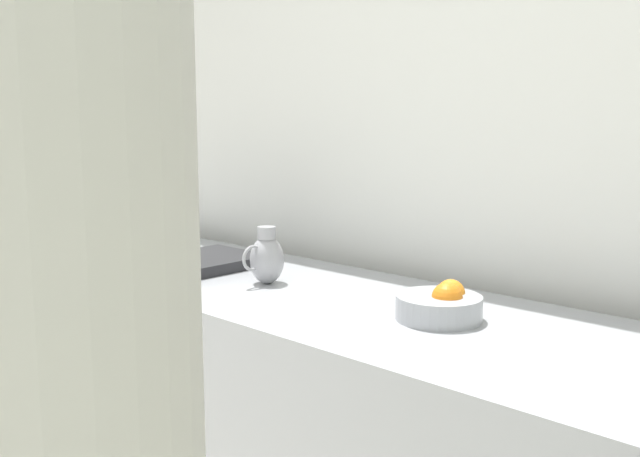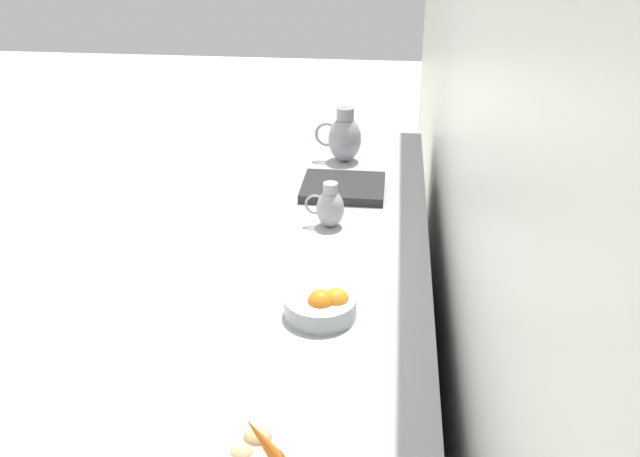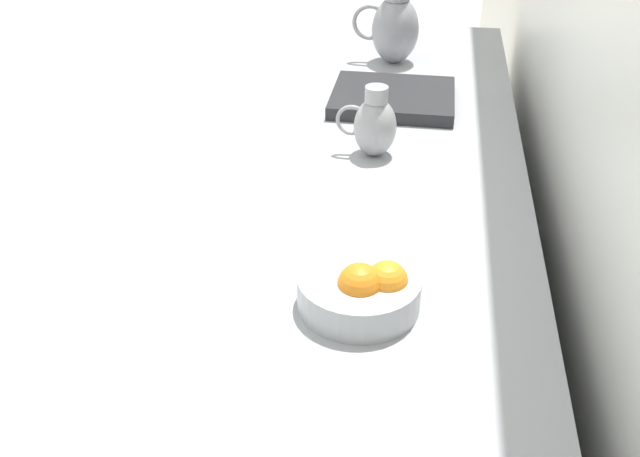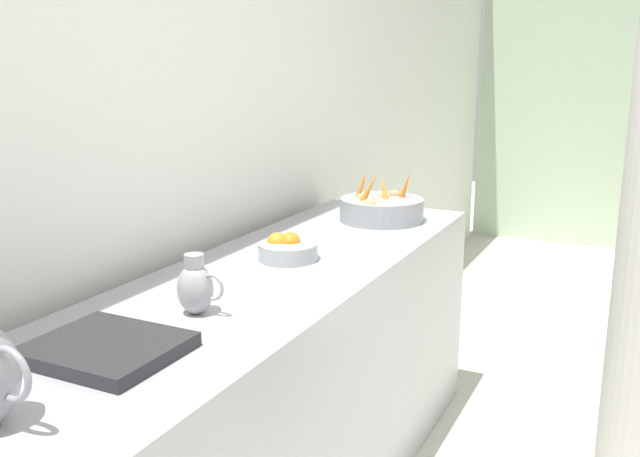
# 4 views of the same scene
# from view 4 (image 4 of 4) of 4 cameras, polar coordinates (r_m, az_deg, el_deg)

# --- Properties ---
(tile_wall_left) EXTENTS (0.10, 8.18, 3.00)m
(tile_wall_left) POSITION_cam_4_polar(r_m,az_deg,el_deg) (2.78, -9.09, 10.95)
(tile_wall_left) COLOR silver
(tile_wall_left) RESTS_ON ground_plane
(prep_counter) EXTENTS (0.69, 2.81, 0.93)m
(prep_counter) POSITION_cam_4_polar(r_m,az_deg,el_deg) (2.41, -5.99, -15.20)
(prep_counter) COLOR #9EA0A5
(prep_counter) RESTS_ON ground_plane
(vegetable_colander) EXTENTS (0.37, 0.37, 0.22)m
(vegetable_colander) POSITION_cam_4_polar(r_m,az_deg,el_deg) (3.10, 5.04, 1.63)
(vegetable_colander) COLOR gray
(vegetable_colander) RESTS_ON prep_counter
(orange_bowl) EXTENTS (0.21, 0.21, 0.10)m
(orange_bowl) POSITION_cam_4_polar(r_m,az_deg,el_deg) (2.49, -2.71, -1.72)
(orange_bowl) COLOR #9EA0A5
(orange_bowl) RESTS_ON prep_counter
(metal_pitcher_short) EXTENTS (0.15, 0.10, 0.17)m
(metal_pitcher_short) POSITION_cam_4_polar(r_m,az_deg,el_deg) (1.98, -10.13, -4.74)
(metal_pitcher_short) COLOR #939399
(metal_pitcher_short) RESTS_ON prep_counter
(counter_sink_basin) EXTENTS (0.34, 0.30, 0.04)m
(counter_sink_basin) POSITION_cam_4_polar(r_m,az_deg,el_deg) (1.78, -17.06, -9.36)
(counter_sink_basin) COLOR #232326
(counter_sink_basin) RESTS_ON prep_counter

